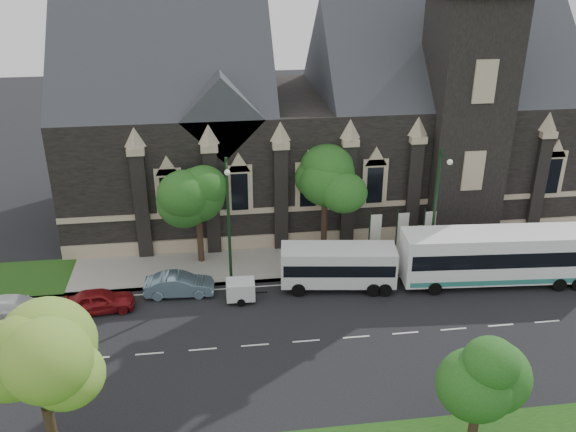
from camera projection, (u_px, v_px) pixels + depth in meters
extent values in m
plane|color=black|center=(306.00, 341.00, 35.90)|extent=(160.00, 160.00, 0.00)
cube|color=gray|center=(285.00, 262.00, 44.44)|extent=(80.00, 5.00, 0.15)
cube|color=black|center=(317.00, 152.00, 51.91)|extent=(40.00, 15.00, 10.00)
cube|color=#2F3137|center=(168.00, 98.00, 48.39)|extent=(16.00, 15.00, 15.00)
cube|color=#2F3137|center=(436.00, 89.00, 51.06)|extent=(20.00, 15.00, 15.00)
cube|color=#2F3137|center=(221.00, 110.00, 44.82)|extent=(6.00, 6.00, 6.00)
cube|color=black|center=(463.00, 120.00, 46.06)|extent=(5.50, 5.50, 18.00)
cube|color=#C5AE8E|center=(334.00, 206.00, 45.86)|extent=(40.00, 0.22, 0.40)
cube|color=#C5AE8E|center=(333.00, 238.00, 46.93)|extent=(40.00, 0.25, 1.20)
cube|color=black|center=(308.00, 189.00, 44.83)|extent=(1.20, 0.12, 2.80)
sphere|color=#75AA33|center=(39.00, 371.00, 23.76)|extent=(4.16, 4.16, 4.16)
sphere|color=#75AA33|center=(61.00, 341.00, 24.23)|extent=(3.12, 3.12, 3.12)
cylinder|color=black|center=(473.00, 428.00, 27.42)|extent=(0.44, 0.44, 3.08)
sphere|color=#1E551A|center=(482.00, 375.00, 26.21)|extent=(3.20, 3.20, 3.20)
sphere|color=#1E551A|center=(491.00, 354.00, 26.57)|extent=(2.40, 2.40, 2.40)
cylinder|color=black|center=(324.00, 230.00, 44.92)|extent=(0.44, 0.44, 3.96)
sphere|color=#1E551A|center=(325.00, 184.00, 43.41)|extent=(3.84, 3.84, 3.84)
sphere|color=#1E551A|center=(334.00, 170.00, 43.85)|extent=(2.88, 2.88, 2.88)
cylinder|color=black|center=(200.00, 238.00, 43.83)|extent=(0.44, 0.44, 3.96)
sphere|color=#1E551A|center=(197.00, 191.00, 42.35)|extent=(3.68, 3.68, 3.68)
sphere|color=#1E551A|center=(206.00, 178.00, 42.77)|extent=(2.76, 2.76, 2.76)
cylinder|color=#163219|center=(435.00, 211.00, 41.84)|extent=(0.20, 0.20, 9.00)
cylinder|color=#163219|center=(445.00, 157.00, 39.38)|extent=(0.10, 1.60, 0.10)
sphere|color=silver|center=(450.00, 162.00, 38.70)|extent=(0.36, 0.36, 0.36)
cylinder|color=#163219|center=(229.00, 223.00, 40.14)|extent=(0.20, 0.20, 9.00)
cylinder|color=#163219|center=(227.00, 166.00, 37.68)|extent=(0.10, 1.60, 0.10)
sphere|color=silver|center=(227.00, 172.00, 37.00)|extent=(0.36, 0.36, 0.36)
cylinder|color=#163219|center=(369.00, 237.00, 43.92)|extent=(0.10, 0.10, 4.00)
cube|color=white|center=(376.00, 229.00, 43.73)|extent=(0.80, 0.04, 2.20)
cylinder|color=#163219|center=(396.00, 235.00, 44.17)|extent=(0.10, 0.10, 4.00)
cube|color=white|center=(403.00, 227.00, 43.97)|extent=(0.80, 0.04, 2.20)
cylinder|color=#163219|center=(423.00, 233.00, 44.41)|extent=(0.10, 0.10, 4.00)
cube|color=white|center=(430.00, 226.00, 44.22)|extent=(0.80, 0.04, 2.20)
cube|color=white|center=(498.00, 255.00, 41.17)|extent=(13.11, 3.62, 3.33)
cube|color=black|center=(499.00, 252.00, 41.08)|extent=(12.60, 3.62, 1.06)
cube|color=#2D7D72|center=(495.00, 272.00, 41.74)|extent=(12.60, 3.61, 0.35)
cylinder|color=black|center=(435.00, 289.00, 40.38)|extent=(0.92, 0.34, 0.90)
cylinder|color=black|center=(424.00, 269.00, 42.83)|extent=(0.92, 0.34, 0.90)
cylinder|color=black|center=(559.00, 285.00, 40.86)|extent=(0.92, 0.34, 0.90)
cylinder|color=black|center=(542.00, 265.00, 43.31)|extent=(0.92, 0.34, 0.90)
cylinder|color=black|center=(560.00, 264.00, 43.38)|extent=(0.92, 0.34, 0.90)
cube|color=silver|center=(338.00, 265.00, 40.81)|extent=(7.82, 3.37, 2.47)
cube|color=black|center=(338.00, 263.00, 40.76)|extent=(7.53, 3.37, 0.82)
cylinder|color=black|center=(298.00, 290.00, 40.24)|extent=(0.93, 0.40, 0.90)
cylinder|color=black|center=(298.00, 272.00, 42.41)|extent=(0.93, 0.40, 0.90)
cylinder|color=black|center=(373.00, 290.00, 40.24)|extent=(0.93, 0.40, 0.90)
cylinder|color=black|center=(369.00, 272.00, 42.41)|extent=(0.93, 0.40, 0.90)
cylinder|color=black|center=(385.00, 290.00, 40.24)|extent=(0.93, 0.40, 0.90)
cylinder|color=black|center=(380.00, 272.00, 42.41)|extent=(0.93, 0.40, 0.90)
cube|color=silver|center=(241.00, 289.00, 39.60)|extent=(1.87, 1.42, 1.19)
cylinder|color=black|center=(241.00, 303.00, 39.22)|extent=(0.52, 0.20, 0.51)
cylinder|color=black|center=(240.00, 291.00, 40.46)|extent=(0.52, 0.20, 0.51)
cylinder|color=black|center=(259.00, 293.00, 39.85)|extent=(1.10, 0.11, 0.08)
imported|color=#6D8B9D|center=(179.00, 285.00, 40.29)|extent=(4.58, 1.80, 1.49)
imported|color=maroon|center=(99.00, 301.00, 38.53)|extent=(4.49, 2.12, 1.48)
imported|color=white|center=(16.00, 307.00, 37.93)|extent=(4.80, 2.14, 1.37)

